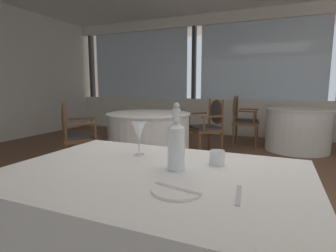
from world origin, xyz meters
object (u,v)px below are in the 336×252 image
object	(u,v)px
side_plate	(177,190)
water_tumbler	(217,158)
dining_chair_0_1	(210,123)
dining_chair_0_0	(75,131)
dining_chair_2_0	(241,117)
water_bottle	(176,143)
wine_glass	(139,131)

from	to	relation	value
side_plate	water_tumbler	distance (m)	0.40
side_plate	dining_chair_0_1	world-z (taller)	dining_chair_0_1
dining_chair_0_0	side_plate	bearing A→B (deg)	-84.71
dining_chair_0_1	dining_chair_2_0	world-z (taller)	dining_chair_2_0
dining_chair_2_0	water_tumbler	bearing A→B (deg)	-85.48
water_bottle	water_tumbler	xyz separation A→B (m)	(0.16, 0.15, -0.09)
side_plate	wine_glass	size ratio (longest dim) A/B	1.01
side_plate	dining_chair_0_1	bearing A→B (deg)	101.75
dining_chair_0_1	side_plate	bearing A→B (deg)	57.32
water_tumbler	side_plate	bearing A→B (deg)	-99.45
dining_chair_0_1	water_tumbler	bearing A→B (deg)	60.04
side_plate	wine_glass	distance (m)	0.58
water_tumbler	wine_glass	bearing A→B (deg)	178.47
dining_chair_0_0	water_bottle	bearing A→B (deg)	-82.02
water_tumbler	dining_chair_0_1	size ratio (longest dim) A/B	0.08
side_plate	water_tumbler	bearing A→B (deg)	80.55
water_bottle	dining_chair_2_0	distance (m)	4.06
water_bottle	wine_glass	bearing A→B (deg)	151.01
side_plate	dining_chair_0_1	distance (m)	3.41
side_plate	dining_chair_0_0	xyz separation A→B (m)	(-2.19, 1.86, -0.21)
side_plate	dining_chair_2_0	distance (m)	4.30
water_bottle	dining_chair_0_1	distance (m)	3.16
side_plate	water_bottle	world-z (taller)	water_bottle
water_tumbler	dining_chair_0_1	xyz separation A→B (m)	(-0.76, 2.93, -0.23)
water_bottle	side_plate	bearing A→B (deg)	-68.30
wine_glass	water_bottle	bearing A→B (deg)	-28.99
wine_glass	dining_chair_0_0	size ratio (longest dim) A/B	0.21
dining_chair_0_0	dining_chair_0_1	size ratio (longest dim) A/B	0.99
water_tumbler	dining_chair_0_1	bearing A→B (deg)	104.48
dining_chair_2_0	side_plate	bearing A→B (deg)	-86.85
side_plate	water_bottle	xyz separation A→B (m)	(-0.10, 0.25, 0.12)
water_tumbler	dining_chair_2_0	bearing A→B (deg)	95.44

